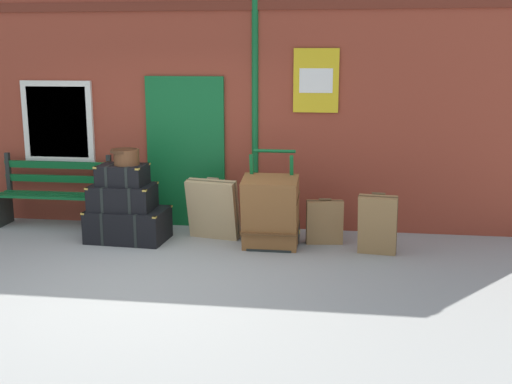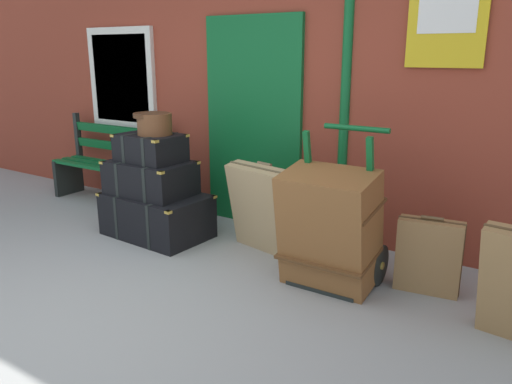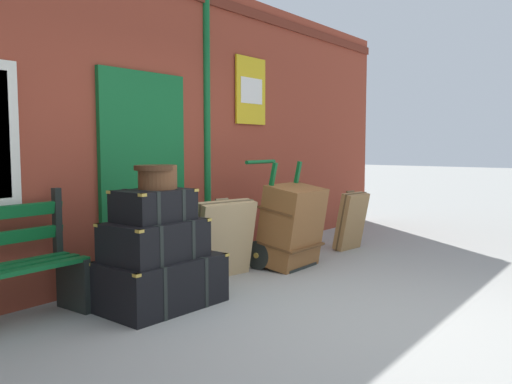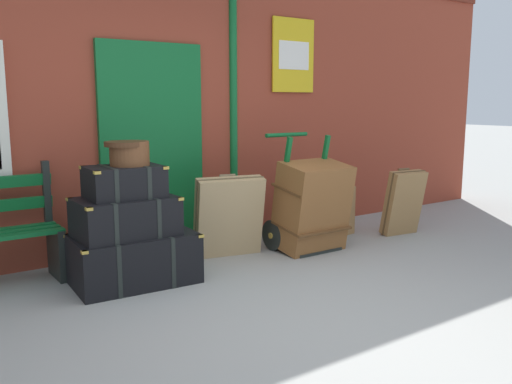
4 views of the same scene
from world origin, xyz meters
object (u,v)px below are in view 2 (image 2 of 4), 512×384
Objects in this scene: round_hatbox at (154,122)px; suitcase_oxblood at (263,209)px; platform_bench at (112,166)px; porters_trolley at (338,246)px; steamer_trunk_middle at (151,178)px; steamer_trunk_top at (151,148)px; large_brown_trunk at (330,229)px; suitcase_charcoal at (429,256)px; steamer_trunk_base at (157,215)px.

round_hatbox is 0.44× the size of suitcase_oxblood.
porters_trolley reaches higher than platform_bench.
platform_bench is 1.97× the size of steamer_trunk_middle.
round_hatbox is at bearing -23.21° from platform_bench.
steamer_trunk_middle is at bearing -112.68° from steamer_trunk_top.
round_hatbox is (1.26, -0.54, 0.67)m from platform_bench.
steamer_trunk_top is 2.03m from porters_trolley.
round_hatbox is at bearing 175.94° from large_brown_trunk.
large_brown_trunk is at bearing -3.18° from steamer_trunk_middle.
porters_trolley is 1.28× the size of large_brown_trunk.
steamer_trunk_top is 0.52× the size of porters_trolley.
steamer_trunk_top is at bearing -175.41° from suitcase_charcoal.
platform_bench is 1.34× the size of porters_trolley.
platform_bench is at bearing 156.79° from round_hatbox.
porters_trolley is 0.68m from suitcase_charcoal.
large_brown_trunk is (0.00, -0.18, 0.20)m from porters_trolley.
steamer_trunk_base is 1.91m from large_brown_trunk.
steamer_trunk_top reaches higher than steamer_trunk_base.
suitcase_charcoal is (2.60, 0.21, -0.59)m from steamer_trunk_top.
large_brown_trunk is at bearing -4.06° from round_hatbox.
steamer_trunk_middle is 1.29× the size of steamer_trunk_top.
suitcase_charcoal is 0.73× the size of suitcase_oxblood.
suitcase_charcoal is 1.47m from suitcase_oxblood.
round_hatbox is 0.61× the size of suitcase_charcoal.
steamer_trunk_base is at bearing -177.87° from porters_trolley.
large_brown_trunk is (1.95, -0.11, -0.11)m from steamer_trunk_middle.
platform_bench reaches higher than steamer_trunk_top.
steamer_trunk_base is at bearing -18.38° from steamer_trunk_top.
steamer_trunk_top reaches higher than suitcase_oxblood.
steamer_trunk_middle is 1.95m from large_brown_trunk.
steamer_trunk_base is 0.66m from steamer_trunk_top.
steamer_trunk_middle is at bearing -169.24° from suitcase_oxblood.
platform_bench reaches higher than steamer_trunk_middle.
steamer_trunk_base is at bearing -3.24° from steamer_trunk_middle.
platform_bench is at bearing 154.77° from steamer_trunk_middle.
large_brown_trunk is at bearing -3.18° from steamer_trunk_base.
platform_bench is 3.22m from large_brown_trunk.
round_hatbox reaches higher than steamer_trunk_top.
suitcase_oxblood is at bearing 10.13° from steamer_trunk_top.
steamer_trunk_middle is 0.87× the size of large_brown_trunk.
round_hatbox is 0.39× the size of large_brown_trunk.
porters_trolley is at bearing 1.97° from steamer_trunk_middle.
large_brown_trunk is (1.89, -0.10, 0.26)m from steamer_trunk_base.
round_hatbox reaches higher than platform_bench.
large_brown_trunk is at bearing -22.25° from suitcase_oxblood.
platform_bench is 3.19m from porters_trolley.
porters_trolley is at bearing 1.25° from round_hatbox.
suitcase_oxblood is (-0.80, 0.33, -0.07)m from large_brown_trunk.
steamer_trunk_top is 1.05× the size of suitcase_charcoal.
porters_trolley is at bearing 1.56° from steamer_trunk_top.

